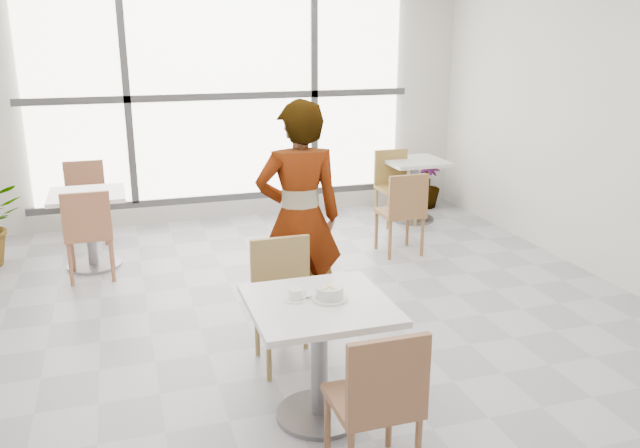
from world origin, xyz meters
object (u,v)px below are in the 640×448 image
object	(u,v)px
bg_chair_left_far	(86,196)
plant_right	(426,183)
bg_chair_left_near	(88,229)
oatmeal_bowl	(330,293)
bg_table_left	(90,219)
bg_table_right	(414,181)
bg_chair_right_far	(394,182)
person	(299,219)
chair_near	(379,397)
main_table	(319,338)
bg_chair_right_near	(403,208)
chair_far	(284,293)
coffee_cup	(296,295)

from	to	relation	value
bg_chair_left_far	plant_right	distance (m)	4.20
bg_chair_left_near	plant_right	xyz separation A→B (m)	(4.14, 1.43, -0.18)
oatmeal_bowl	bg_table_left	bearing A→B (deg)	114.29
plant_right	bg_table_left	bearing A→B (deg)	-165.88
bg_table_right	bg_chair_right_far	bearing A→B (deg)	177.92
oatmeal_bowl	person	bearing A→B (deg)	82.49
chair_near	person	xyz separation A→B (m)	(0.12, 1.87, 0.39)
bg_table_left	bg_chair_right_far	bearing A→B (deg)	9.05
main_table	bg_chair_right_near	size ratio (longest dim) A/B	0.92
chair_near	bg_chair_left_near	size ratio (longest dim) A/B	1.00
chair_far	bg_table_left	bearing A→B (deg)	119.27
chair_far	oatmeal_bowl	xyz separation A→B (m)	(0.08, -0.75, 0.29)
person	bg_chair_left_far	distance (m)	3.32
chair_far	bg_chair_left_near	bearing A→B (deg)	123.76
coffee_cup	person	xyz separation A→B (m)	(0.34, 1.14, 0.11)
bg_table_right	bg_chair_left_far	bearing A→B (deg)	174.16
bg_table_right	bg_chair_left_near	bearing A→B (deg)	-166.01
bg_table_right	bg_chair_right_near	xyz separation A→B (m)	(-0.67, -1.14, 0.01)
main_table	coffee_cup	world-z (taller)	coffee_cup
oatmeal_bowl	person	distance (m)	1.21
coffee_cup	bg_table_right	xyz separation A→B (m)	(2.49, 3.62, -0.29)
bg_table_right	bg_chair_right_near	distance (m)	1.32
main_table	oatmeal_bowl	xyz separation A→B (m)	(0.07, 0.01, 0.27)
main_table	bg_table_left	xyz separation A→B (m)	(-1.35, 3.14, -0.04)
main_table	bg_chair_left_far	size ratio (longest dim) A/B	0.92
bg_table_right	plant_right	size ratio (longest dim) A/B	1.17
bg_table_left	bg_chair_left_near	xyz separation A→B (m)	(0.00, -0.38, 0.01)
chair_near	bg_chair_left_near	distance (m)	3.71
chair_far	bg_table_right	bearing A→B (deg)	50.84
oatmeal_bowl	bg_table_left	xyz separation A→B (m)	(-1.41, 3.13, -0.31)
chair_near	bg_chair_left_far	world-z (taller)	same
bg_chair_left_far	bg_chair_left_near	bearing A→B (deg)	-87.32
bg_chair_left_near	bg_chair_left_far	bearing A→B (deg)	-87.32
oatmeal_bowl	bg_chair_right_near	bearing A→B (deg)	57.12
chair_near	oatmeal_bowl	size ratio (longest dim) A/B	4.14
chair_far	bg_chair_left_far	xyz separation A→B (m)	(-1.40, 3.31, 0.00)
bg_table_left	plant_right	xyz separation A→B (m)	(4.14, 1.04, -0.17)
coffee_cup	bg_table_right	world-z (taller)	coffee_cup
chair_far	bg_chair_right_far	world-z (taller)	same
main_table	chair_far	xyz separation A→B (m)	(-0.01, 0.76, -0.02)
chair_far	plant_right	distance (m)	4.43
chair_far	person	world-z (taller)	person
coffee_cup	bg_chair_left_far	distance (m)	4.22
bg_chair_left_near	bg_table_right	bearing A→B (deg)	-166.01
oatmeal_bowl	bg_chair_right_near	xyz separation A→B (m)	(1.63, 2.53, -0.29)
main_table	coffee_cup	bearing A→B (deg)	150.95
coffee_cup	plant_right	distance (m)	5.06
bg_chair_right_far	main_table	bearing A→B (deg)	-119.70
chair_far	bg_chair_right_far	distance (m)	3.62
chair_far	bg_chair_left_far	distance (m)	3.59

